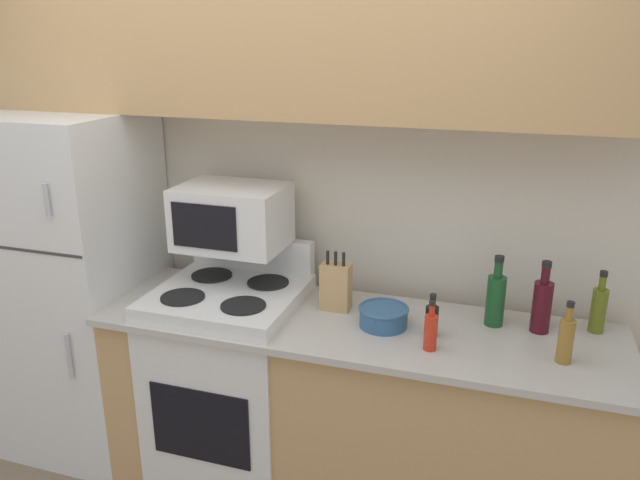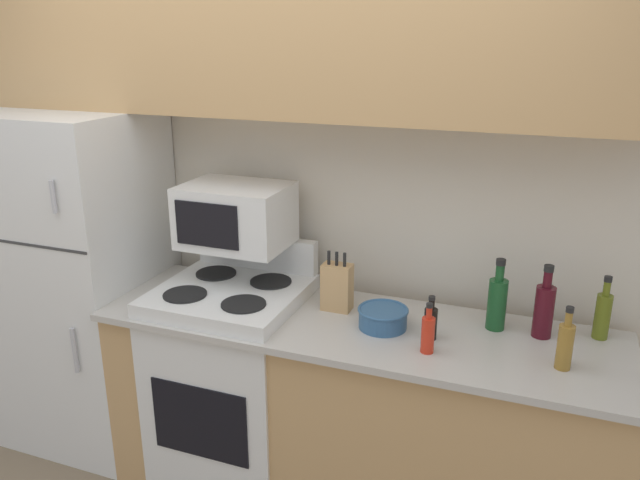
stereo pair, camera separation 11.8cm
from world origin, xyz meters
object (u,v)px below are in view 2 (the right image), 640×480
Objects in this scene: stove at (234,379)px; bottle_hot_sauce at (428,333)px; knife_block at (337,287)px; bottle_soy_sauce at (431,322)px; bottle_wine_green at (497,302)px; bottle_vinegar at (565,345)px; bottle_olive_oil at (603,314)px; microwave at (236,215)px; bowl at (383,317)px; refrigerator at (81,281)px; bottle_wine_red at (544,309)px.

bottle_hot_sauce is (0.92, -0.14, 0.48)m from stove.
bottle_soy_sauce is (0.43, -0.13, -0.03)m from knife_block.
bottle_soy_sauce is 0.11m from bottle_hot_sauce.
knife_block is at bearing -175.32° from bottle_wine_green.
bottle_olive_oil is at bearing 66.04° from bottle_vinegar.
bottle_hot_sauce is at bearing -149.74° from bottle_olive_oil.
microwave reaches higher than bowl.
bottle_wine_green is 1.50× the size of bottle_hot_sauce.
bottle_olive_oil is at bearing 6.24° from knife_block.
refrigerator is at bearing -177.67° from knife_block.
microwave is 2.24× the size of bowl.
stove is 1.02m from bottle_soy_sauce.
bottle_wine_red is (0.40, 0.29, 0.04)m from bottle_hot_sauce.
microwave reaches higher than stove.
microwave is 0.80m from bowl.
bowl is (0.23, -0.10, -0.06)m from knife_block.
bottle_olive_oil is at bearing 17.38° from bottle_wine_red.
bottle_wine_red is (1.33, 0.03, -0.25)m from microwave.
bottle_wine_red is (0.84, 0.05, 0.01)m from knife_block.
bottle_olive_oil is at bearing 14.70° from bowl.
knife_block is 0.67m from bottle_wine_green.
bottle_wine_green and bottle_wine_red have the same top height.
bottle_hot_sauce is at bearing -8.94° from stove.
bottle_olive_oil is at bearing 21.39° from bottle_soy_sauce.
bottle_vinegar reaches higher than stove.
bottle_hot_sauce is 0.71m from bottle_olive_oil.
knife_block is at bearing 163.38° from bottle_soy_sauce.
bottle_wine_red is at bearing 109.14° from bottle_vinegar.
refrigerator is 9.43× the size of bottle_soy_sauce.
bottle_wine_red reaches higher than knife_block.
bottle_hot_sauce reaches higher than bottle_soy_sauce.
bottle_hot_sauce is at bearing -126.34° from bottle_wine_green.
bottle_wine_red is at bearing 13.73° from bowl.
microwave is at bearing 170.71° from bottle_soy_sauce.
bowl is 0.87× the size of bottle_vinegar.
knife_block is 1.07m from bottle_olive_oil.
bottle_olive_oil is (0.63, 0.25, 0.03)m from bottle_soy_sauce.
knife_block is at bearing 11.66° from stove.
bottle_wine_red reaches higher than bowl.
bottle_wine_green is (2.01, 0.11, 0.16)m from refrigerator.
bottle_vinegar is (0.69, -0.09, 0.05)m from bowl.
stove is 1.63m from bottle_olive_oil.
stove is (0.88, -0.04, -0.36)m from refrigerator.
refrigerator is at bearing 176.66° from bottle_vinegar.
stove is 1.05m from bottle_hot_sauce.
microwave reaches higher than bottle_wine_red.
bottle_wine_green is at bearing 53.66° from bottle_hot_sauce.
knife_block is 1.03× the size of bottle_olive_oil.
bottle_vinegar is at bearing -113.96° from bottle_olive_oil.
bowl is at bearing 146.22° from bottle_hot_sauce.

